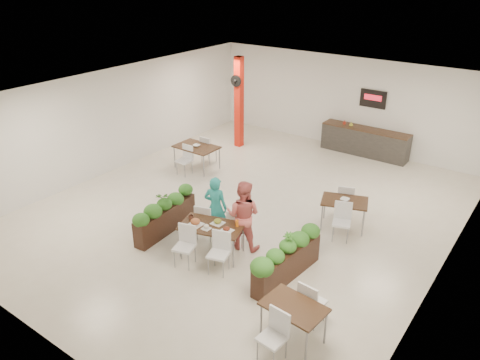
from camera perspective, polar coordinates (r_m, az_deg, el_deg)
name	(u,v)px	position (r m, az deg, el deg)	size (l,w,h in m)	color
ground	(246,209)	(12.67, 0.76, -3.59)	(12.00, 12.00, 0.00)	beige
room_shell	(247,139)	(11.84, 0.81, 4.96)	(10.10, 12.10, 3.22)	white
red_column	(239,102)	(16.55, -0.14, 9.54)	(0.40, 0.41, 3.20)	red
service_counter	(365,141)	(16.68, 14.96, 4.63)	(3.00, 0.64, 2.20)	#282624
main_table	(211,230)	(10.54, -3.53, -6.07)	(1.63, 1.90, 0.92)	black
diner_man	(216,207)	(11.12, -2.98, -3.37)	(0.58, 0.38, 1.58)	teal
diner_woman	(243,215)	(10.67, 0.38, -4.31)	(0.82, 0.64, 1.69)	#D86360
planter_left	(165,213)	(11.58, -9.11, -3.95)	(0.52, 2.06, 1.08)	black
planter_right	(287,257)	(9.88, 5.79, -9.37)	(0.55, 2.09, 1.10)	black
side_table_a	(197,149)	(15.00, -5.31, 3.72)	(1.36, 1.62, 0.92)	black
side_table_b	(344,205)	(11.85, 12.59, -3.00)	(1.30, 1.67, 0.92)	black
side_table_c	(294,312)	(8.41, 6.56, -15.70)	(1.13, 1.65, 0.92)	black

